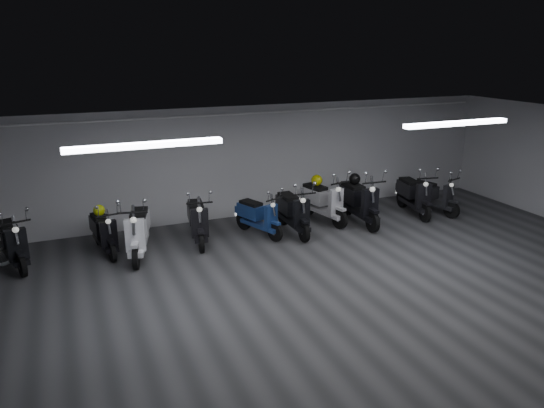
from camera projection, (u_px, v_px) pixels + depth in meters
name	position (u px, v px, depth m)	size (l,w,h in m)	color
floor	(343.00, 300.00, 8.84)	(14.00, 10.00, 0.01)	#313234
ceiling	(350.00, 138.00, 8.01)	(14.00, 10.00, 0.01)	gray
back_wall	(244.00, 162.00, 12.84)	(14.00, 0.01, 2.80)	#B0B0B3
fluor_strip_left	(145.00, 145.00, 7.82)	(2.40, 0.18, 0.08)	white
fluor_strip_right	(457.00, 123.00, 10.01)	(2.40, 0.18, 0.08)	white
conduit	(245.00, 113.00, 12.41)	(0.05, 0.05, 13.60)	white
scooter_0	(11.00, 235.00, 9.99)	(0.60, 1.80, 1.34)	black
scooter_1	(103.00, 225.00, 10.67)	(0.55, 1.65, 1.22)	black
scooter_2	(138.00, 224.00, 10.48)	(0.64, 1.92, 1.43)	white
scooter_3	(197.00, 213.00, 11.24)	(0.60, 1.81, 1.35)	black
scooter_4	(259.00, 210.00, 11.70)	(0.54, 1.63, 1.21)	navy
scooter_5	(293.00, 205.00, 11.81)	(0.61, 1.84, 1.37)	black
scooter_6	(323.00, 195.00, 12.57)	(0.62, 1.87, 1.39)	silver
scooter_7	(360.00, 194.00, 12.43)	(0.67, 2.00, 1.49)	black
scooter_8	(415.00, 189.00, 13.13)	(0.62, 1.85, 1.37)	black
scooter_9	(434.00, 190.00, 13.24)	(0.56, 1.68, 1.25)	black
helmet_0	(317.00, 180.00, 12.68)	(0.28, 0.28, 0.28)	#B9B60A
helmet_1	(355.00, 179.00, 12.58)	(0.28, 0.28, 0.28)	black
helmet_2	(99.00, 210.00, 10.78)	(0.24, 0.24, 0.24)	#ADC10B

